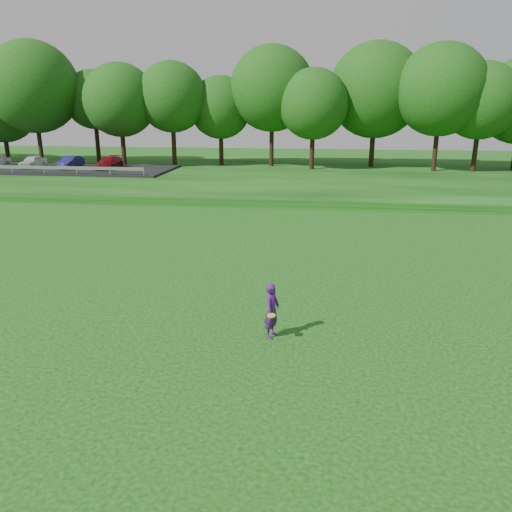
# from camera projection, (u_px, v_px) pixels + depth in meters

# --- Properties ---
(ground) EXTENTS (140.00, 140.00, 0.00)m
(ground) POSITION_uv_depth(u_px,v_px,m) (230.00, 327.00, 15.65)
(ground) COLOR #0D3B0B
(ground) RESTS_ON ground
(berm) EXTENTS (130.00, 30.00, 0.60)m
(berm) POSITION_uv_depth(u_px,v_px,m) (293.00, 176.00, 47.86)
(berm) COLOR #0D3B0B
(berm) RESTS_ON ground
(walking_path) EXTENTS (130.00, 1.60, 0.04)m
(walking_path) POSITION_uv_depth(u_px,v_px,m) (281.00, 206.00, 34.64)
(walking_path) COLOR gray
(walking_path) RESTS_ON ground
(treeline) EXTENTS (104.00, 7.00, 15.00)m
(treeline) POSITION_uv_depth(u_px,v_px,m) (297.00, 91.00, 49.42)
(treeline) COLOR #194510
(treeline) RESTS_ON berm
(parking_lot) EXTENTS (24.00, 9.00, 1.38)m
(parking_lot) POSITION_uv_depth(u_px,v_px,m) (53.00, 166.00, 49.45)
(parking_lot) COLOR black
(parking_lot) RESTS_ON berm
(woman) EXTENTS (0.57, 0.89, 1.69)m
(woman) POSITION_uv_depth(u_px,v_px,m) (272.00, 310.00, 14.76)
(woman) COLOR #48186F
(woman) RESTS_ON ground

